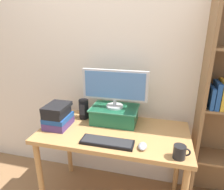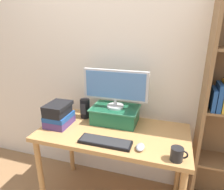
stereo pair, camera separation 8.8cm
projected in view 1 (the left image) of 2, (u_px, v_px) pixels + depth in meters
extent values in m
cube|color=beige|center=(124.00, 63.00, 1.95)|extent=(7.00, 0.08, 2.60)
cube|color=#B7844C|center=(114.00, 132.00, 1.74)|extent=(1.29, 0.66, 0.04)
cylinder|color=#B7844C|center=(40.00, 178.00, 1.75)|extent=(0.05, 0.05, 0.74)
cylinder|color=#B7844C|center=(69.00, 144.00, 2.26)|extent=(0.05, 0.05, 0.74)
cylinder|color=#B7844C|center=(178.00, 160.00, 1.99)|extent=(0.05, 0.05, 0.74)
cube|color=olive|center=(201.00, 107.00, 1.72)|extent=(0.03, 0.28, 1.96)
cube|color=navy|center=(211.00, 97.00, 1.64)|extent=(0.03, 0.20, 0.18)
cube|color=navy|center=(216.00, 95.00, 1.63)|extent=(0.03, 0.20, 0.22)
cube|color=gold|center=(221.00, 94.00, 1.62)|extent=(0.03, 0.20, 0.24)
cube|color=#1E6642|center=(115.00, 114.00, 1.87)|extent=(0.41, 0.28, 0.15)
cube|color=#337A56|center=(115.00, 108.00, 1.85)|extent=(0.44, 0.30, 0.01)
cylinder|color=#B7B7BA|center=(115.00, 106.00, 1.85)|extent=(0.16, 0.16, 0.02)
cylinder|color=#B7B7BA|center=(115.00, 102.00, 1.83)|extent=(0.03, 0.03, 0.06)
cube|color=#B7B7BA|center=(115.00, 85.00, 1.78)|extent=(0.60, 0.04, 0.27)
cube|color=#4C7AB7|center=(114.00, 86.00, 1.76)|extent=(0.55, 0.00, 0.24)
cube|color=black|center=(107.00, 142.00, 1.54)|extent=(0.41, 0.13, 0.02)
cube|color=#28282B|center=(107.00, 141.00, 1.54)|extent=(0.39, 0.12, 0.00)
ellipsoid|color=#99999E|center=(143.00, 146.00, 1.48)|extent=(0.06, 0.10, 0.04)
cube|color=#4C336B|center=(59.00, 123.00, 1.81)|extent=(0.20, 0.25, 0.07)
cube|color=navy|center=(58.00, 117.00, 1.79)|extent=(0.20, 0.24, 0.04)
cube|color=black|center=(57.00, 112.00, 1.76)|extent=(0.18, 0.23, 0.07)
cube|color=black|center=(57.00, 107.00, 1.75)|extent=(0.19, 0.24, 0.04)
cylinder|color=black|center=(179.00, 152.00, 1.36)|extent=(0.09, 0.09, 0.10)
torus|color=black|center=(186.00, 152.00, 1.35)|extent=(0.06, 0.01, 0.06)
cylinder|color=black|center=(84.00, 109.00, 1.95)|extent=(0.09, 0.09, 0.19)
cube|color=#2D2D30|center=(82.00, 110.00, 1.90)|extent=(0.06, 0.00, 0.11)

